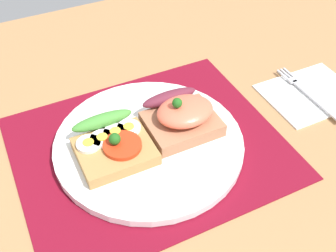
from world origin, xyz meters
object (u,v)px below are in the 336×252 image
napkin (310,93)px  fork (306,92)px  plate (149,143)px  sandwich_salmon (183,117)px  sandwich_egg_tomato (113,144)px

napkin → fork: (-0.88, 0.13, 0.46)cm
plate → sandwich_salmon: bearing=1.6°
napkin → fork: bearing=171.4°
plate → sandwich_salmon: (5.36, 0.15, 2.74)cm
sandwich_egg_tomato → napkin: 33.70cm
sandwich_egg_tomato → fork: bearing=-1.3°
fork → napkin: bearing=-8.6°
napkin → sandwich_salmon: bearing=178.1°
plate → sandwich_egg_tomato: (-5.10, 0.27, 1.96)cm
plate → napkin: size_ratio=1.80×
sandwich_egg_tomato → fork: (32.71, -0.77, -2.09)cm
sandwich_egg_tomato → plate: bearing=-3.0°
sandwich_salmon → fork: (22.25, -0.65, -2.87)cm
sandwich_egg_tomato → sandwich_salmon: bearing=-0.6°
sandwich_egg_tomato → sandwich_salmon: 10.49cm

